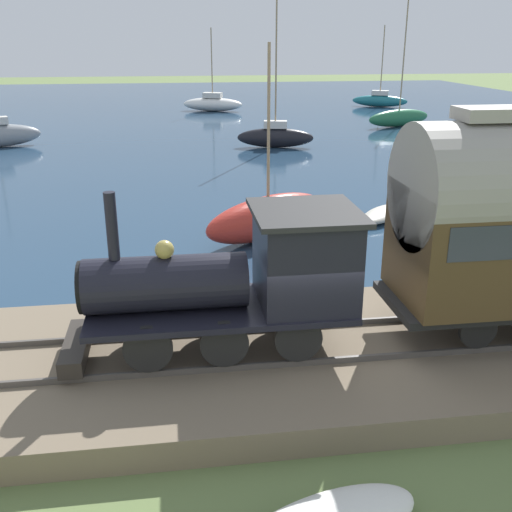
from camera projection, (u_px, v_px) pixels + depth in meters
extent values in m
plane|color=#607542|center=(315.00, 370.00, 12.35)|extent=(200.00, 200.00, 0.00)
cube|color=navy|center=(201.00, 115.00, 52.42)|extent=(80.00, 80.00, 0.01)
cube|color=#756651|center=(315.00, 356.00, 12.31)|extent=(5.50, 56.00, 0.55)
cube|color=#4C4742|center=(325.00, 361.00, 11.48)|extent=(0.07, 54.88, 0.12)
cube|color=#4C4742|center=(307.00, 325.00, 12.91)|extent=(0.07, 54.88, 0.12)
cylinder|color=black|center=(298.00, 339.00, 11.23)|extent=(0.12, 0.91, 0.91)
cylinder|color=black|center=(283.00, 305.00, 12.66)|extent=(0.12, 0.91, 0.91)
cylinder|color=black|center=(224.00, 344.00, 11.05)|extent=(0.12, 0.91, 0.91)
cylinder|color=black|center=(218.00, 309.00, 12.48)|extent=(0.12, 0.91, 0.91)
cylinder|color=black|center=(148.00, 349.00, 10.87)|extent=(0.12, 0.91, 0.91)
cylinder|color=black|center=(150.00, 313.00, 12.30)|extent=(0.12, 0.91, 0.91)
cube|color=black|center=(220.00, 308.00, 11.64)|extent=(2.04, 5.08, 0.12)
cylinder|color=black|center=(166.00, 283.00, 11.30)|extent=(1.05, 3.05, 1.05)
cylinder|color=black|center=(81.00, 287.00, 11.09)|extent=(1.00, 0.08, 1.00)
cylinder|color=black|center=(112.00, 226.00, 10.78)|extent=(0.21, 0.21, 1.26)
sphere|color=tan|center=(164.00, 250.00, 11.07)|extent=(0.36, 0.36, 0.36)
cube|color=black|center=(305.00, 259.00, 11.53)|extent=(1.94, 1.78, 1.75)
cube|color=#282828|center=(306.00, 212.00, 11.21)|extent=(2.14, 2.02, 0.10)
cube|color=#2D2823|center=(77.00, 347.00, 11.49)|extent=(1.84, 0.44, 0.32)
cylinder|color=black|center=(499.00, 295.00, 13.33)|extent=(0.12, 0.76, 0.76)
cylinder|color=black|center=(478.00, 330.00, 11.73)|extent=(0.12, 0.76, 0.76)
cylinder|color=black|center=(444.00, 298.00, 13.16)|extent=(0.12, 0.76, 0.76)
ellipsoid|color=#B72D23|center=(268.00, 217.00, 20.16)|extent=(3.96, 5.03, 1.47)
cylinder|color=#9E8460|center=(269.00, 122.00, 19.07)|extent=(0.10, 0.10, 4.84)
ellipsoid|color=#1E707A|center=(380.00, 101.00, 58.58)|extent=(3.48, 5.30, 1.10)
cylinder|color=#9E8460|center=(382.00, 61.00, 57.29)|extent=(0.10, 0.10, 6.41)
cube|color=silver|center=(380.00, 93.00, 58.32)|extent=(1.36, 1.75, 0.45)
ellipsoid|color=#236B42|center=(399.00, 118.00, 45.61)|extent=(3.07, 5.76, 1.28)
cylinder|color=#9E8460|center=(404.00, 54.00, 44.03)|extent=(0.10, 0.10, 7.94)
ellipsoid|color=black|center=(275.00, 138.00, 36.95)|extent=(1.94, 4.82, 1.18)
cylinder|color=#9E8460|center=(276.00, 56.00, 35.30)|extent=(0.10, 0.10, 8.41)
cube|color=silver|center=(275.00, 124.00, 36.67)|extent=(0.89, 1.51, 0.45)
ellipsoid|color=white|center=(213.00, 104.00, 55.14)|extent=(3.47, 5.84, 1.20)
cylinder|color=#9E8460|center=(212.00, 63.00, 53.90)|extent=(0.10, 0.10, 6.03)
cube|color=silver|center=(213.00, 95.00, 54.86)|extent=(1.53, 1.92, 0.45)
ellipsoid|color=#B7B2A3|center=(383.00, 214.00, 22.43)|extent=(2.83, 2.77, 0.42)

